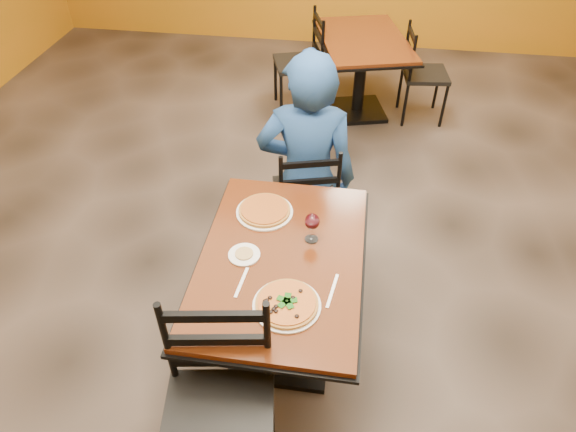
% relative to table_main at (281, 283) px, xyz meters
% --- Properties ---
extents(floor, '(7.00, 8.00, 0.01)m').
position_rel_table_main_xyz_m(floor, '(0.00, 0.50, -0.56)').
color(floor, black).
rests_on(floor, ground).
extents(table_main, '(0.83, 1.23, 0.75)m').
position_rel_table_main_xyz_m(table_main, '(0.00, 0.00, 0.00)').
color(table_main, '#5B280E').
rests_on(table_main, floor).
extents(table_second, '(1.04, 1.30, 0.75)m').
position_rel_table_main_xyz_m(table_second, '(0.31, 2.82, -0.00)').
color(table_second, '#5B280E').
rests_on(table_second, floor).
extents(chair_main_near, '(0.53, 0.53, 1.03)m').
position_rel_table_main_xyz_m(chair_main_near, '(-0.15, -0.76, -0.04)').
color(chair_main_near, black).
rests_on(chair_main_near, floor).
extents(chair_main_far, '(0.48, 0.48, 0.87)m').
position_rel_table_main_xyz_m(chair_main_far, '(0.01, 0.90, -0.12)').
color(chair_main_far, black).
rests_on(chair_main_far, floor).
extents(chair_second_left, '(0.53, 0.53, 0.93)m').
position_rel_table_main_xyz_m(chair_second_left, '(-0.29, 2.82, -0.09)').
color(chair_second_left, black).
rests_on(chair_second_left, floor).
extents(chair_second_right, '(0.44, 0.44, 0.88)m').
position_rel_table_main_xyz_m(chair_second_right, '(0.90, 2.82, -0.12)').
color(chair_second_right, black).
rests_on(chair_second_right, floor).
extents(diner, '(0.70, 0.48, 1.39)m').
position_rel_table_main_xyz_m(diner, '(0.01, 1.02, 0.14)').
color(diner, navy).
rests_on(diner, floor).
extents(plate_main, '(0.31, 0.31, 0.01)m').
position_rel_table_main_xyz_m(plate_main, '(0.07, -0.30, 0.20)').
color(plate_main, white).
rests_on(plate_main, table_main).
extents(pizza_main, '(0.28, 0.28, 0.02)m').
position_rel_table_main_xyz_m(pizza_main, '(0.07, -0.30, 0.21)').
color(pizza_main, maroon).
rests_on(pizza_main, plate_main).
extents(plate_far, '(0.31, 0.31, 0.01)m').
position_rel_table_main_xyz_m(plate_far, '(-0.14, 0.32, 0.20)').
color(plate_far, white).
rests_on(plate_far, table_main).
extents(pizza_far, '(0.28, 0.28, 0.02)m').
position_rel_table_main_xyz_m(pizza_far, '(-0.14, 0.32, 0.21)').
color(pizza_far, '#C16C25').
rests_on(pizza_far, plate_far).
extents(side_plate, '(0.16, 0.16, 0.01)m').
position_rel_table_main_xyz_m(side_plate, '(-0.18, -0.01, 0.20)').
color(side_plate, white).
rests_on(side_plate, table_main).
extents(dip, '(0.09, 0.09, 0.01)m').
position_rel_table_main_xyz_m(dip, '(-0.18, -0.01, 0.21)').
color(dip, tan).
rests_on(dip, side_plate).
extents(wine_glass, '(0.08, 0.08, 0.18)m').
position_rel_table_main_xyz_m(wine_glass, '(0.13, 0.15, 0.28)').
color(wine_glass, white).
rests_on(wine_glass, table_main).
extents(fork, '(0.03, 0.19, 0.00)m').
position_rel_table_main_xyz_m(fork, '(-0.16, -0.19, 0.20)').
color(fork, silver).
rests_on(fork, table_main).
extents(knife, '(0.04, 0.21, 0.00)m').
position_rel_table_main_xyz_m(knife, '(0.27, -0.18, 0.20)').
color(knife, silver).
rests_on(knife, table_main).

